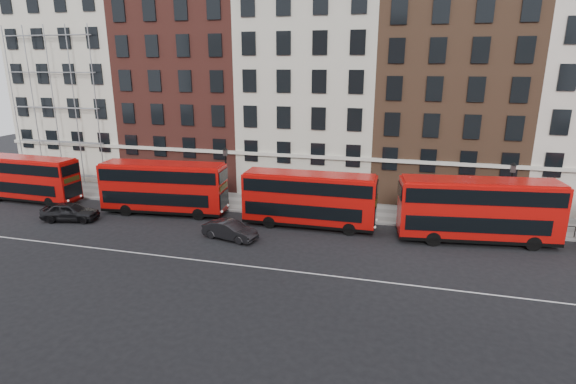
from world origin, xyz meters
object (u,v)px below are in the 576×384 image
(bus_c, at_px, (309,198))
(car_front, at_px, (230,230))
(bus_a, at_px, (27,178))
(bus_d, at_px, (478,209))
(car_rear, at_px, (70,212))
(bus_b, at_px, (163,187))

(bus_c, relative_size, car_front, 2.50)
(bus_a, relative_size, bus_d, 0.89)
(bus_c, distance_m, car_front, 6.58)
(bus_a, xyz_separation_m, bus_d, (38.65, -0.01, 0.23))
(bus_d, height_order, car_rear, bus_d)
(bus_b, bearing_deg, car_front, -33.41)
(bus_a, xyz_separation_m, bus_b, (13.95, -0.00, 0.13))
(bus_c, height_order, car_rear, bus_c)
(car_rear, bearing_deg, bus_c, -90.82)
(bus_a, height_order, bus_d, bus_d)
(bus_c, bearing_deg, bus_d, -0.42)
(bus_a, height_order, bus_c, bus_c)
(bus_d, height_order, car_front, bus_d)
(bus_d, xyz_separation_m, car_rear, (-31.21, -3.60, -1.70))
(bus_b, distance_m, car_front, 8.70)
(bus_a, height_order, car_rear, bus_a)
(bus_d, bearing_deg, bus_b, 172.42)
(bus_b, height_order, car_rear, bus_b)
(bus_b, height_order, car_front, bus_b)
(bus_b, bearing_deg, bus_c, -5.52)
(car_front, bearing_deg, bus_d, -64.31)
(bus_d, bearing_deg, bus_a, 172.42)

